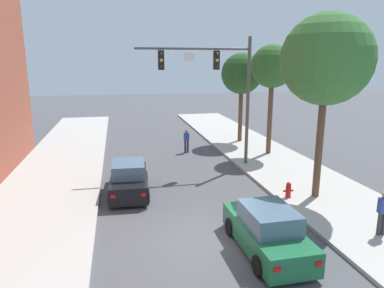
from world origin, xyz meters
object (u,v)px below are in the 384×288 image
(car_following_green, at_px, (267,231))
(street_tree_third, at_px, (242,74))
(pedestrian_crossing_road, at_px, (186,140))
(street_tree_second, at_px, (272,67))
(street_tree_nearest, at_px, (326,60))
(car_lead_black, at_px, (129,179))
(pedestrian_sidewalk_right_walker, at_px, (383,211))
(fire_hydrant, at_px, (288,190))
(traffic_signal_mast, at_px, (218,78))

(car_following_green, xyz_separation_m, street_tree_third, (4.71, 15.90, 4.60))
(pedestrian_crossing_road, bearing_deg, street_tree_second, -19.28)
(car_following_green, height_order, street_tree_nearest, street_tree_nearest)
(car_lead_black, relative_size, pedestrian_crossing_road, 2.63)
(pedestrian_sidewalk_right_walker, relative_size, fire_hydrant, 2.28)
(car_lead_black, height_order, street_tree_third, street_tree_third)
(fire_hydrant, height_order, street_tree_nearest, street_tree_nearest)
(car_following_green, relative_size, fire_hydrant, 5.92)
(car_lead_black, height_order, street_tree_nearest, street_tree_nearest)
(car_lead_black, bearing_deg, street_tree_third, 46.51)
(car_following_green, bearing_deg, pedestrian_sidewalk_right_walker, -0.64)
(fire_hydrant, distance_m, street_tree_second, 9.74)
(car_following_green, relative_size, pedestrian_sidewalk_right_walker, 2.60)
(car_following_green, bearing_deg, street_tree_nearest, 43.10)
(pedestrian_sidewalk_right_walker, relative_size, street_tree_second, 0.23)
(car_following_green, distance_m, street_tree_nearest, 7.95)
(traffic_signal_mast, distance_m, car_following_green, 10.80)
(traffic_signal_mast, bearing_deg, street_tree_nearest, -61.86)
(street_tree_second, distance_m, street_tree_third, 4.23)
(traffic_signal_mast, relative_size, pedestrian_sidewalk_right_walker, 4.57)
(pedestrian_crossing_road, bearing_deg, street_tree_nearest, -66.74)
(fire_hydrant, bearing_deg, traffic_signal_mast, 107.67)
(car_lead_black, height_order, fire_hydrant, car_lead_black)
(street_tree_nearest, bearing_deg, street_tree_second, 81.71)
(car_lead_black, bearing_deg, street_tree_second, 29.10)
(street_tree_nearest, bearing_deg, pedestrian_sidewalk_right_walker, -86.47)
(traffic_signal_mast, distance_m, street_tree_third, 7.21)
(car_lead_black, relative_size, car_following_green, 1.01)
(pedestrian_crossing_road, bearing_deg, fire_hydrant, -73.30)
(street_tree_second, height_order, street_tree_third, street_tree_second)
(car_lead_black, relative_size, street_tree_third, 0.64)
(traffic_signal_mast, bearing_deg, car_lead_black, -148.23)
(traffic_signal_mast, distance_m, street_tree_second, 4.76)
(traffic_signal_mast, bearing_deg, street_tree_third, 59.25)
(car_lead_black, xyz_separation_m, street_tree_nearest, (8.43, -2.54, 5.58))
(car_lead_black, relative_size, fire_hydrant, 6.00)
(street_tree_second, relative_size, street_tree_third, 1.07)
(car_following_green, xyz_separation_m, fire_hydrant, (2.83, 4.00, -0.22))
(fire_hydrant, xyz_separation_m, street_tree_second, (2.45, 7.74, 5.38))
(car_following_green, xyz_separation_m, pedestrian_sidewalk_right_walker, (4.38, -0.05, 0.34))
(car_lead_black, height_order, pedestrian_crossing_road, pedestrian_crossing_road)
(pedestrian_crossing_road, relative_size, street_tree_third, 0.24)
(pedestrian_sidewalk_right_walker, bearing_deg, street_tree_second, 85.61)
(car_lead_black, xyz_separation_m, street_tree_third, (9.00, 9.49, 4.60))
(traffic_signal_mast, xyz_separation_m, fire_hydrant, (1.82, -5.70, -4.84))
(traffic_signal_mast, xyz_separation_m, car_following_green, (-1.02, -9.70, -4.62))
(fire_hydrant, relative_size, street_tree_second, 0.10)
(pedestrian_sidewalk_right_walker, distance_m, street_tree_second, 12.77)
(pedestrian_sidewalk_right_walker, bearing_deg, car_following_green, 179.36)
(car_lead_black, bearing_deg, street_tree_nearest, -16.76)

